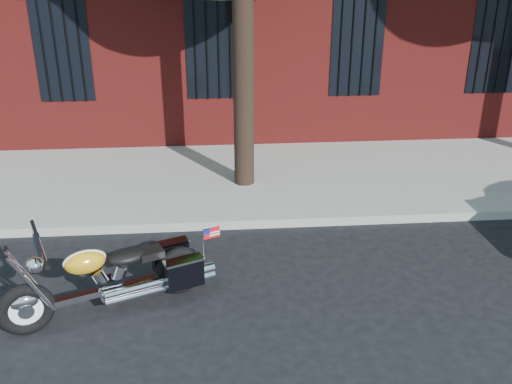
{
  "coord_description": "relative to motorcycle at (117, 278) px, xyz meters",
  "views": [
    {
      "loc": [
        -0.07,
        -6.79,
        4.17
      ],
      "look_at": [
        0.54,
        0.8,
        0.86
      ],
      "focal_mm": 40.0,
      "sensor_mm": 36.0,
      "label": 1
    }
  ],
  "objects": [
    {
      "name": "curb",
      "position": [
        1.27,
        2.12,
        -0.38
      ],
      "size": [
        40.0,
        0.16,
        0.15
      ],
      "primitive_type": "cube",
      "color": "gray",
      "rests_on": "ground"
    },
    {
      "name": "motorcycle",
      "position": [
        0.0,
        0.0,
        0.0
      ],
      "size": [
        2.58,
        1.36,
        1.33
      ],
      "rotation": [
        0.0,
        0.0,
        0.39
      ],
      "color": "black",
      "rests_on": "ground"
    },
    {
      "name": "ground",
      "position": [
        1.27,
        0.74,
        -0.45
      ],
      "size": [
        120.0,
        120.0,
        0.0
      ],
      "primitive_type": "plane",
      "color": "black",
      "rests_on": "ground"
    },
    {
      "name": "sidewalk",
      "position": [
        1.27,
        4.0,
        -0.38
      ],
      "size": [
        40.0,
        3.6,
        0.15
      ],
      "primitive_type": "cube",
      "color": "gray",
      "rests_on": "ground"
    }
  ]
}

